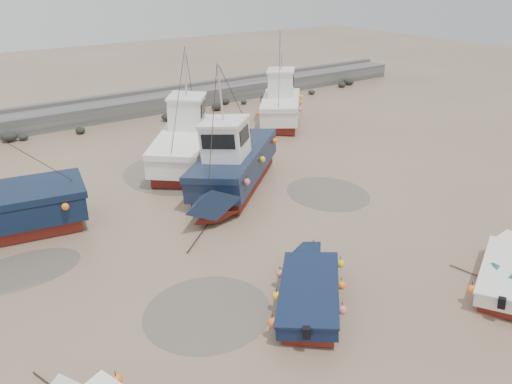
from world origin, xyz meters
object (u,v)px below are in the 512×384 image
dinghy_1 (311,287)px  cabin_boat_1 (186,138)px  cabin_boat_2 (233,165)px  person (68,230)px  cabin_boat_3 (282,103)px  dinghy_3 (511,269)px

dinghy_1 → cabin_boat_1: bearing=121.2°
cabin_boat_2 → person: size_ratio=5.62×
cabin_boat_2 → cabin_boat_1: bearing=-41.9°
cabin_boat_3 → person: (-17.14, -7.42, -1.39)m
cabin_boat_2 → person: (-7.85, 0.62, -1.32)m
dinghy_3 → person: (-11.37, 12.74, -0.54)m
dinghy_3 → cabin_boat_1: cabin_boat_1 is taller
dinghy_1 → cabin_boat_2: 9.40m
dinghy_3 → cabin_boat_3: (5.77, 20.15, 0.85)m
dinghy_1 → dinghy_3: bearing=16.2°
dinghy_1 → person: bearing=160.9°
cabin_boat_3 → person: size_ratio=4.79×
cabin_boat_1 → person: size_ratio=5.80×
dinghy_1 → cabin_boat_3: size_ratio=0.70×
dinghy_3 → person: bearing=-162.9°
cabin_boat_2 → person: bearing=45.0°
cabin_boat_3 → cabin_boat_2: bearing=-98.2°
dinghy_1 → cabin_boat_3: bearing=97.5°
cabin_boat_1 → cabin_boat_2: (-0.12, -4.98, 0.00)m
dinghy_1 → cabin_boat_1: 14.25m
dinghy_3 → person: dinghy_3 is taller
cabin_boat_1 → cabin_boat_3: same height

